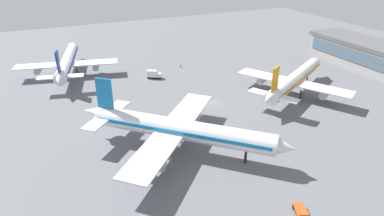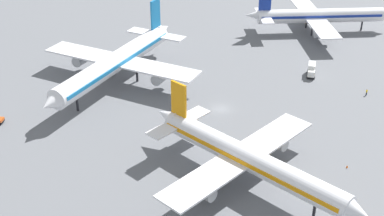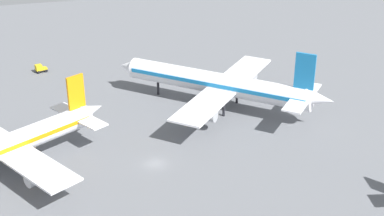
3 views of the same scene
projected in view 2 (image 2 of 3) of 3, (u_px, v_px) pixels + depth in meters
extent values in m
plane|color=slate|center=(221.00, 108.00, 128.69)|extent=(288.00, 288.00, 0.00)
cylinder|color=white|center=(115.00, 62.00, 137.72)|extent=(36.95, 38.09, 5.26)
cone|color=white|center=(51.00, 103.00, 117.85)|extent=(7.25, 7.25, 5.00)
cone|color=white|center=(163.00, 29.00, 157.21)|extent=(7.59, 7.65, 4.21)
cube|color=#1972B2|center=(115.00, 61.00, 137.53)|extent=(35.70, 36.78, 0.95)
cube|color=white|center=(120.00, 61.00, 139.84)|extent=(38.02, 37.01, 0.47)
cylinder|color=#A5A8AD|center=(161.00, 76.00, 135.68)|extent=(6.39, 6.48, 2.89)
cylinder|color=#A5A8AD|center=(83.00, 59.00, 145.77)|extent=(6.39, 6.48, 2.89)
cube|color=white|center=(156.00, 34.00, 154.24)|extent=(16.06, 15.69, 0.38)
cube|color=#1972B2|center=(155.00, 14.00, 151.18)|extent=(3.59, 3.70, 8.41)
cylinder|color=black|center=(77.00, 104.00, 126.84)|extent=(0.63, 0.63, 3.68)
cylinder|color=black|center=(137.00, 75.00, 141.20)|extent=(0.63, 0.63, 3.68)
cylinder|color=black|center=(111.00, 69.00, 144.54)|extent=(0.63, 0.63, 3.68)
cylinder|color=white|center=(320.00, 16.00, 172.89)|extent=(41.92, 14.03, 4.62)
cone|color=white|center=(254.00, 15.00, 171.25)|extent=(6.46, 4.91, 3.69)
cube|color=navy|center=(320.00, 15.00, 172.72)|extent=(40.31, 13.73, 0.83)
cube|color=white|center=(314.00, 17.00, 172.99)|extent=(15.59, 40.36, 0.42)
cylinder|color=#A5A8AD|center=(305.00, 11.00, 183.52)|extent=(5.89, 3.71, 2.54)
cylinder|color=#A5A8AD|center=(323.00, 34.00, 164.02)|extent=(5.89, 3.71, 2.54)
cube|color=white|center=(264.00, 16.00, 171.56)|extent=(7.28, 16.39, 0.33)
cylinder|color=black|center=(362.00, 26.00, 175.65)|extent=(0.55, 0.55, 3.23)
cylinder|color=black|center=(306.00, 23.00, 177.82)|extent=(0.55, 0.55, 3.23)
cylinder|color=black|center=(312.00, 31.00, 171.37)|extent=(0.55, 0.55, 3.23)
cylinder|color=white|center=(250.00, 159.00, 99.61)|extent=(24.87, 39.15, 4.66)
cone|color=white|center=(358.00, 213.00, 86.00)|extent=(6.14, 6.23, 4.42)
cone|color=white|center=(168.00, 116.00, 112.89)|extent=(6.11, 6.90, 3.73)
cube|color=orange|center=(250.00, 158.00, 99.44)|extent=(24.12, 37.72, 0.84)
cube|color=white|center=(241.00, 157.00, 101.12)|extent=(38.35, 25.68, 0.42)
cylinder|color=#A5A8AD|center=(274.00, 141.00, 109.04)|extent=(4.94, 6.05, 2.56)
cylinder|color=#A5A8AD|center=(202.00, 190.00, 94.77)|extent=(4.94, 6.05, 2.56)
cube|color=white|center=(179.00, 122.00, 110.88)|extent=(15.87, 11.21, 0.34)
cube|color=orange|center=(179.00, 99.00, 108.17)|extent=(2.44, 3.79, 7.45)
cylinder|color=black|center=(314.00, 210.00, 92.59)|extent=(0.56, 0.56, 3.26)
cylinder|color=black|center=(247.00, 161.00, 105.93)|extent=(0.56, 0.56, 3.26)
cylinder|color=black|center=(223.00, 177.00, 101.21)|extent=(0.56, 0.56, 3.26)
cylinder|color=black|center=(2.00, 120.00, 122.94)|extent=(0.85, 0.62, 0.80)
cube|color=black|center=(311.00, 74.00, 144.97)|extent=(4.44, 5.80, 0.30)
cube|color=white|center=(311.00, 74.00, 142.89)|extent=(2.54, 2.51, 1.60)
cube|color=#3F596B|center=(311.00, 74.00, 142.05)|extent=(1.42, 0.86, 0.90)
cube|color=white|center=(312.00, 68.00, 145.04)|extent=(3.54, 4.24, 2.60)
cylinder|color=black|center=(314.00, 78.00, 143.19)|extent=(0.66, 0.84, 0.80)
cylinder|color=black|center=(307.00, 77.00, 143.56)|extent=(0.66, 0.84, 0.80)
cylinder|color=black|center=(315.00, 72.00, 146.53)|extent=(0.66, 0.84, 0.80)
cylinder|color=black|center=(308.00, 71.00, 146.90)|extent=(0.66, 0.84, 0.80)
cylinder|color=#1E2338|center=(366.00, 94.00, 134.70)|extent=(0.40, 0.40, 0.85)
cylinder|color=yellow|center=(367.00, 91.00, 134.35)|extent=(0.48, 0.48, 0.60)
sphere|color=tan|center=(367.00, 90.00, 134.15)|extent=(0.22, 0.22, 0.22)
cylinder|color=yellow|center=(366.00, 91.00, 134.23)|extent=(0.10, 0.10, 0.54)
cylinder|color=yellow|center=(367.00, 91.00, 134.47)|extent=(0.10, 0.10, 0.54)
cone|color=#EA590C|center=(347.00, 166.00, 106.63)|extent=(0.44, 0.44, 0.60)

